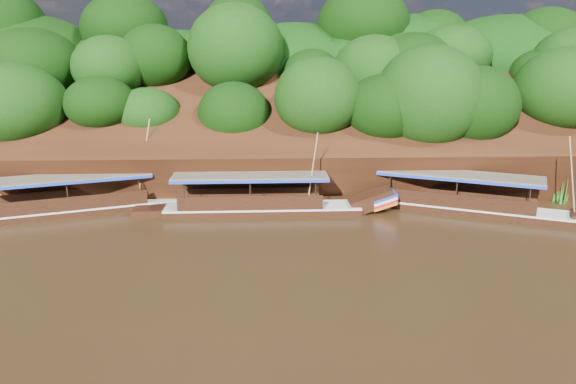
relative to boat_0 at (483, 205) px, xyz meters
name	(u,v)px	position (x,y,z in m)	size (l,w,h in m)	color
ground	(289,250)	(-13.65, -6.62, -0.61)	(160.00, 160.00, 0.00)	black
riverbank	(278,148)	(-13.66, 16.11, 1.28)	(120.00, 30.06, 19.40)	black
boat_0	(483,205)	(0.00, 0.00, 0.00)	(15.90, 9.21, 6.33)	black
boat_1	(275,204)	(-14.33, 0.92, 0.01)	(15.94, 2.93, 6.25)	black
boat_2	(95,203)	(-26.84, 1.84, -0.01)	(16.64, 7.78, 6.74)	black
reeds	(245,193)	(-16.46, 2.92, 0.30)	(50.14, 2.39, 2.09)	#25721C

